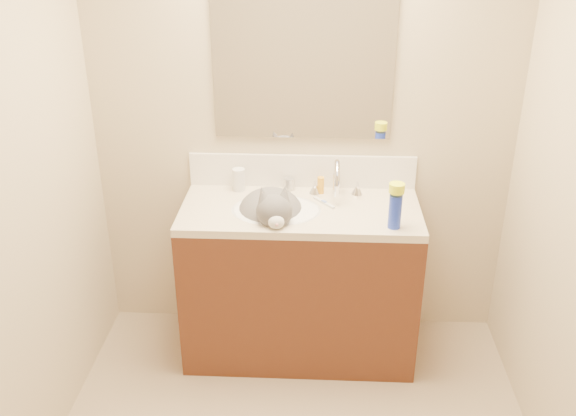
# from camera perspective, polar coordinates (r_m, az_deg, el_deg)

# --- Properties ---
(room_shell) EXTENTS (2.24, 2.54, 2.52)m
(room_shell) POSITION_cam_1_polar(r_m,az_deg,el_deg) (2.07, 0.39, 4.05)
(room_shell) COLOR #BBA98B
(room_shell) RESTS_ON ground
(vanity_cabinet) EXTENTS (1.20, 0.55, 0.82)m
(vanity_cabinet) POSITION_cam_1_polar(r_m,az_deg,el_deg) (3.43, 1.05, -6.76)
(vanity_cabinet) COLOR #4C2414
(vanity_cabinet) RESTS_ON ground
(counter_slab) EXTENTS (1.20, 0.55, 0.04)m
(counter_slab) POSITION_cam_1_polar(r_m,az_deg,el_deg) (3.22, 1.11, -0.28)
(counter_slab) COLOR beige
(counter_slab) RESTS_ON vanity_cabinet
(basin) EXTENTS (0.45, 0.36, 0.14)m
(basin) POSITION_cam_1_polar(r_m,az_deg,el_deg) (3.22, -1.05, -1.27)
(basin) COLOR white
(basin) RESTS_ON vanity_cabinet
(faucet) EXTENTS (0.28, 0.20, 0.21)m
(faucet) POSITION_cam_1_polar(r_m,az_deg,el_deg) (3.30, 4.33, 2.35)
(faucet) COLOR silver
(faucet) RESTS_ON counter_slab
(cat) EXTENTS (0.43, 0.49, 0.35)m
(cat) POSITION_cam_1_polar(r_m,az_deg,el_deg) (3.19, -1.47, -0.46)
(cat) COLOR #524F52
(cat) RESTS_ON basin
(backsplash) EXTENTS (1.20, 0.02, 0.18)m
(backsplash) POSITION_cam_1_polar(r_m,az_deg,el_deg) (3.41, 1.27, 3.31)
(backsplash) COLOR silver
(backsplash) RESTS_ON counter_slab
(mirror) EXTENTS (0.90, 0.02, 0.80)m
(mirror) POSITION_cam_1_polar(r_m,az_deg,el_deg) (3.24, 1.37, 13.02)
(mirror) COLOR white
(mirror) RESTS_ON room_shell
(pill_bottle) EXTENTS (0.09, 0.09, 0.12)m
(pill_bottle) POSITION_cam_1_polar(r_m,az_deg,el_deg) (3.39, -4.39, 2.53)
(pill_bottle) COLOR silver
(pill_bottle) RESTS_ON counter_slab
(pill_label) EXTENTS (0.07, 0.07, 0.04)m
(pill_label) POSITION_cam_1_polar(r_m,az_deg,el_deg) (3.40, -4.39, 2.27)
(pill_label) COLOR orange
(pill_label) RESTS_ON pill_bottle
(silver_jar) EXTENTS (0.06, 0.06, 0.07)m
(silver_jar) POSITION_cam_1_polar(r_m,az_deg,el_deg) (3.40, 0.09, 2.16)
(silver_jar) COLOR #B7B7BC
(silver_jar) RESTS_ON counter_slab
(amber_bottle) EXTENTS (0.04, 0.04, 0.09)m
(amber_bottle) POSITION_cam_1_polar(r_m,az_deg,el_deg) (3.36, 2.92, 2.04)
(amber_bottle) COLOR orange
(amber_bottle) RESTS_ON counter_slab
(toothbrush) EXTENTS (0.11, 0.13, 0.01)m
(toothbrush) POSITION_cam_1_polar(r_m,az_deg,el_deg) (3.25, 3.23, 0.48)
(toothbrush) COLOR silver
(toothbrush) RESTS_ON counter_slab
(toothbrush_head) EXTENTS (0.03, 0.03, 0.02)m
(toothbrush_head) POSITION_cam_1_polar(r_m,az_deg,el_deg) (3.25, 3.23, 0.51)
(toothbrush_head) COLOR #6A84E2
(toothbrush_head) RESTS_ON counter_slab
(spray_can) EXTENTS (0.06, 0.06, 0.17)m
(spray_can) POSITION_cam_1_polar(r_m,az_deg,el_deg) (3.02, 9.49, -0.31)
(spray_can) COLOR #1C33C4
(spray_can) RESTS_ON counter_slab
(spray_cap) EXTENTS (0.07, 0.07, 0.04)m
(spray_cap) POSITION_cam_1_polar(r_m,az_deg,el_deg) (2.97, 9.65, 1.76)
(spray_cap) COLOR #E5F81A
(spray_cap) RESTS_ON spray_can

